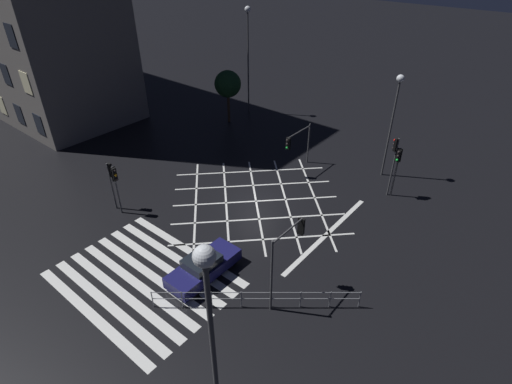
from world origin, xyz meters
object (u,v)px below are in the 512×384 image
Objects in this scene: traffic_light_sw_main at (116,181)px; street_lamp_east at (395,105)px; traffic_light_median_north at (297,142)px; street_lamp_west at (213,347)px; traffic_light_ne_main at (394,155)px; traffic_light_se_cross at (288,246)px; street_lamp_far at (248,39)px; traffic_light_sw_cross at (111,176)px; street_tree_near at (228,84)px; traffic_light_ne_cross at (397,163)px; waiting_car at (204,267)px.

street_lamp_east reaches higher than traffic_light_sw_main.
street_lamp_east is (5.62, 3.72, 3.18)m from traffic_light_median_north.
street_lamp_west reaches higher than traffic_light_median_north.
traffic_light_sw_main is (-12.77, -13.39, -0.65)m from traffic_light_ne_main.
street_lamp_far reaches higher than traffic_light_se_cross.
traffic_light_sw_cross is 13.56m from traffic_light_se_cross.
traffic_light_sw_cross is 20.15m from street_lamp_far.
traffic_light_median_north is 0.76× the size of traffic_light_ne_main.
street_tree_near reaches higher than traffic_light_sw_main.
traffic_light_se_cross is 25.77m from street_lamp_far.
traffic_light_ne_main is 1.01× the size of traffic_light_se_cross.
street_tree_near reaches higher than traffic_light_ne_cross.
traffic_light_ne_cross is 19.19m from traffic_light_sw_cross.
waiting_car is at bearing -99.96° from street_lamp_east.
traffic_light_ne_main is at bearing -8.50° from street_tree_near.
traffic_light_median_north is at bearing -33.38° from street_lamp_far.
waiting_car is at bearing -55.73° from street_lamp_far.
traffic_light_sw_cross is 20.07m from street_lamp_east.
traffic_light_se_cross is 0.56× the size of street_lamp_east.
traffic_light_sw_cross is at bearing -77.28° from street_lamp_far.
street_lamp_far is (-21.05, 26.27, 0.26)m from street_lamp_west.
traffic_light_ne_cross is 18.28m from street_tree_near.
street_lamp_east is at bearing 5.32° from traffic_light_se_cross.
street_lamp_east is at bearing -9.96° from waiting_car.
traffic_light_se_cross is 0.42× the size of street_lamp_west.
traffic_light_ne_cross is 0.74× the size of street_tree_near.
street_lamp_far reaches higher than street_lamp_east.
traffic_light_ne_main is (-0.30, -0.02, 0.48)m from traffic_light_ne_cross.
street_lamp_west is 33.67m from street_lamp_far.
street_lamp_far reaches higher than traffic_light_sw_main.
traffic_light_se_cross reaches higher than traffic_light_sw_main.
street_lamp_east is at bearing -144.07° from traffic_light_ne_cross.
street_lamp_east reaches higher than waiting_car.
traffic_light_ne_main reaches higher than traffic_light_ne_cross.
traffic_light_se_cross is at bearing 111.71° from street_lamp_west.
traffic_light_median_north is at bearing -80.03° from traffic_light_ne_cross.
traffic_light_sw_main is at bearing -125.56° from street_lamp_east.
traffic_light_sw_cross is 9.47m from waiting_car.
traffic_light_median_north is 0.77× the size of traffic_light_se_cross.
traffic_light_median_north is 0.33× the size of street_lamp_far.
street_tree_near reaches higher than traffic_light_sw_cross.
traffic_light_sw_main reaches higher than waiting_car.
street_lamp_far is (-17.89, 5.86, 4.21)m from traffic_light_ne_main.
street_lamp_west reaches higher than street_lamp_far.
traffic_light_ne_main is at bearing -0.37° from traffic_light_se_cross.
street_lamp_far is (-17.81, 18.15, 4.13)m from traffic_light_se_cross.
street_tree_near is (-17.67, 14.95, 0.55)m from traffic_light_se_cross.
street_lamp_far is 24.99m from waiting_car.
street_lamp_west is 1.01× the size of street_lamp_far.
street_lamp_far reaches higher than waiting_car.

